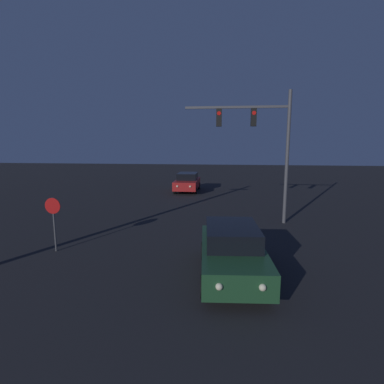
% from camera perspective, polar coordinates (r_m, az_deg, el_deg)
% --- Properties ---
extents(car_near, '(2.23, 4.61, 1.60)m').
position_cam_1_polar(car_near, '(9.72, 7.65, -11.03)').
color(car_near, '#1E4728').
rests_on(car_near, ground_plane).
extents(car_far, '(1.97, 4.51, 1.60)m').
position_cam_1_polar(car_far, '(26.21, -0.89, 1.94)').
color(car_far, '#B21E1E').
rests_on(car_far, ground_plane).
extents(traffic_signal_mast, '(5.36, 0.30, 6.81)m').
position_cam_1_polar(traffic_signal_mast, '(15.98, 13.16, 10.29)').
color(traffic_signal_mast, '#4C4C51').
rests_on(traffic_signal_mast, ground_plane).
extents(stop_sign, '(0.62, 0.07, 2.13)m').
position_cam_1_polar(stop_sign, '(12.70, -24.88, -3.98)').
color(stop_sign, '#4C4C51').
rests_on(stop_sign, ground_plane).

